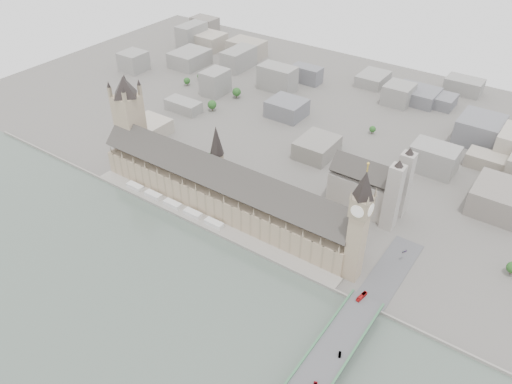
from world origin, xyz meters
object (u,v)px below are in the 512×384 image
Objects in this scene: westminster_bridge at (319,373)px; car_approach at (404,252)px; elizabeth_tower at (360,219)px; car_silver at (340,354)px; westminster_abbey at (369,187)px; palace_of_westminster at (223,188)px; victoria_tower at (129,118)px; red_bus_north at (362,296)px.

westminster_bridge is 74.03× the size of car_approach.
car_approach is (3.52, 134.89, 5.76)m from westminster_bridge.
elizabeth_tower reaches higher than car_approach.
elizabeth_tower reaches higher than car_silver.
car_silver reaches higher than westminster_bridge.
car_silver is at bearing -69.39° from elizabeth_tower.
car_approach is at bearing -41.09° from westminster_abbey.
elizabeth_tower is 24.49× the size of car_approach.
palace_of_westminster is 55.62× the size of car_silver.
car_approach is at bearing 4.25° from victoria_tower.
westminster_bridge is at bearing -33.49° from palace_of_westminster.
elizabeth_tower is at bearing -102.68° from car_approach.
victoria_tower is at bearing 139.14° from car_silver.
westminster_abbey is (232.92, 69.00, -30.12)m from victoria_tower.
elizabeth_tower is 97.02m from car_silver.
elizabeth_tower is 22.56× the size of car_silver.
car_silver reaches higher than car_approach.
palace_of_westminster is 191.36m from car_silver.
westminster_bridge is (284.00, -113.50, -50.08)m from victoria_tower.
car_silver is at bearing -66.60° from car_approach.
red_bus_north is at bearing -8.88° from victoria_tower.
car_approach is at bearing 92.87° from red_bus_north.
red_bus_north is (158.11, -37.45, -10.89)m from palace_of_westminster.
victoria_tower is at bearing -163.50° from westminster_abbey.
red_bus_north is (280.11, -43.75, -43.39)m from victoria_tower.
car_approach is (27.52, 39.39, -47.20)m from elizabeth_tower.
elizabeth_tower is at bearing 137.35° from red_bus_north.
red_bus_north is at bearing 78.02° from car_silver.
palace_of_westminster is at bearing -2.96° from victoria_tower.
westminster_bridge is 28.94× the size of red_bus_north.
elizabeth_tower is at bearing -4.85° from palace_of_westminster.
palace_of_westminster reaches higher than red_bus_north.
car_silver is (9.76, -53.66, -0.78)m from red_bus_north.
car_silver is at bearing 69.96° from westminster_bridge.
red_bus_north reaches higher than car_approach.
car_silver is at bearing -28.49° from palace_of_westminster.
elizabeth_tower reaches higher than palace_of_westminster.
victoria_tower is 8.90× the size of red_bus_north.
red_bus_north is 54.55m from car_silver.
elizabeth_tower reaches higher than victoria_tower.
car_approach reaches higher than westminster_bridge.
car_approach is (165.52, 27.69, -11.82)m from palace_of_westminster.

